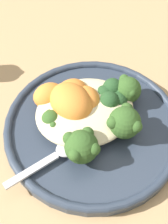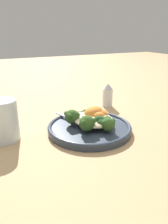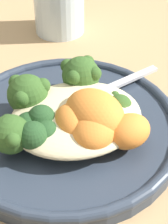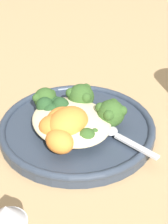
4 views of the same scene
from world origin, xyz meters
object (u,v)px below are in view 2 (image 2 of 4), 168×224
broccoli_stalk_2 (87,123)px  sweet_potato_chunk_2 (94,113)px  water_glass (4,121)px  plate (89,127)px  broccoli_stalk_0 (87,115)px  broccoli_stalk_1 (75,117)px  broccoli_stalk_3 (107,124)px  kale_tuft (103,122)px  sweet_potato_chunk_0 (97,117)px  salt_shaker (108,95)px  quinoa_mound (92,119)px  spoon (72,119)px  sweet_potato_chunk_3 (97,111)px  sweet_potato_chunk_1 (99,115)px

broccoli_stalk_2 → sweet_potato_chunk_2: size_ratio=1.21×
water_glass → plate: bearing=76.7°
broccoli_stalk_0 → water_glass: 0.24m
broccoli_stalk_1 → broccoli_stalk_3: bearing=146.8°
broccoli_stalk_1 → kale_tuft: bearing=152.7°
water_glass → sweet_potato_chunk_0: bearing=78.3°
water_glass → salt_shaker: size_ratio=1.23×
sweet_potato_chunk_2 → broccoli_stalk_2: bearing=-43.2°
plate → sweet_potato_chunk_0: size_ratio=5.29×
broccoli_stalk_0 → kale_tuft: 0.08m
broccoli_stalk_0 → broccoli_stalk_3: broccoli_stalk_3 is taller
quinoa_mound → spoon: quinoa_mound is taller
broccoli_stalk_3 → kale_tuft: broccoli_stalk_3 is taller
sweet_potato_chunk_2 → kale_tuft: (0.06, -0.00, -0.01)m
sweet_potato_chunk_3 → sweet_potato_chunk_1: bearing=-22.4°
sweet_potato_chunk_3 → salt_shaker: salt_shaker is taller
sweet_potato_chunk_3 → spoon: 0.09m
broccoli_stalk_0 → salt_shaker: bearing=-61.6°
sweet_potato_chunk_2 → sweet_potato_chunk_3: 0.04m
broccoli_stalk_2 → salt_shaker: size_ratio=0.88×
broccoli_stalk_0 → sweet_potato_chunk_0: (0.04, 0.01, 0.01)m
sweet_potato_chunk_2 → sweet_potato_chunk_3: bearing=133.0°
sweet_potato_chunk_3 → sweet_potato_chunk_2: bearing=-47.0°
salt_shaker → sweet_potato_chunk_3: bearing=-43.6°
sweet_potato_chunk_1 → sweet_potato_chunk_3: sweet_potato_chunk_1 is taller
plate → sweet_potato_chunk_3: (-0.05, 0.05, 0.03)m
salt_shaker → spoon: bearing=-60.3°
broccoli_stalk_2 → sweet_potato_chunk_2: sweet_potato_chunk_2 is taller
broccoli_stalk_1 → water_glass: 0.20m
broccoli_stalk_2 → sweet_potato_chunk_3: broccoli_stalk_2 is taller
sweet_potato_chunk_1 → water_glass: 0.27m
spoon → salt_shaker: salt_shaker is taller
broccoli_stalk_3 → sweet_potato_chunk_2: size_ratio=1.36×
broccoli_stalk_0 → sweet_potato_chunk_1: sweet_potato_chunk_1 is taller
sweet_potato_chunk_2 → quinoa_mound: bearing=-43.9°
sweet_potato_chunk_1 → spoon: size_ratio=0.52×
plate → broccoli_stalk_2: size_ratio=3.07×
broccoli_stalk_1 → sweet_potato_chunk_1: (0.01, 0.08, -0.00)m
quinoa_mound → salt_shaker: salt_shaker is taller
quinoa_mound → broccoli_stalk_3: size_ratio=1.50×
broccoli_stalk_0 → broccoli_stalk_2: broccoli_stalk_2 is taller
broccoli_stalk_0 → sweet_potato_chunk_3: bearing=-92.7°
broccoli_stalk_3 → kale_tuft: bearing=179.3°
broccoli_stalk_2 → kale_tuft: broccoli_stalk_2 is taller
broccoli_stalk_2 → sweet_potato_chunk_1: broccoli_stalk_2 is taller
broccoli_stalk_2 → sweet_potato_chunk_3: bearing=-175.0°
quinoa_mound → sweet_potato_chunk_3: (-0.04, 0.04, 0.00)m
plate → broccoli_stalk_1: broccoli_stalk_1 is taller
sweet_potato_chunk_2 → salt_shaker: size_ratio=0.73×
broccoli_stalk_1 → sweet_potato_chunk_3: broccoli_stalk_1 is taller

